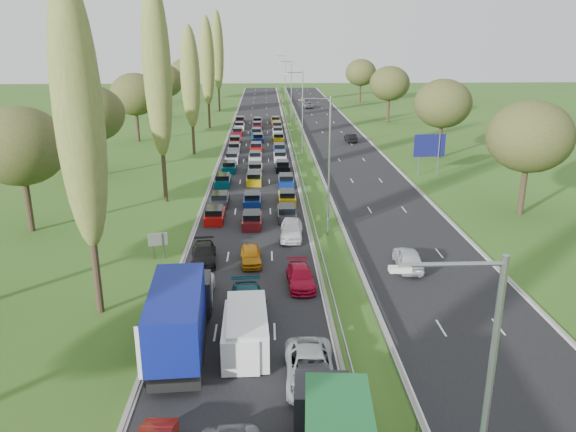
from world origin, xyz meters
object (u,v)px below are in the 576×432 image
object	(u,v)px
near_car_2	(197,289)
white_van_front	(242,334)
white_van_rear	(247,328)
blue_lorry	(180,316)
near_car_3	(204,254)
direction_sign	(429,147)
info_sign	(158,242)

from	to	relation	value
near_car_2	white_van_front	size ratio (longest dim) A/B	0.95
white_van_front	white_van_rear	distance (m)	0.54
blue_lorry	near_car_3	bearing A→B (deg)	86.78
white_van_front	white_van_rear	bearing A→B (deg)	53.97
near_car_2	near_car_3	bearing A→B (deg)	89.45
near_car_2	white_van_rear	size ratio (longest dim) A/B	0.86
near_car_2	direction_sign	distance (m)	42.11
near_car_2	white_van_rear	distance (m)	7.08
blue_lorry	white_van_rear	xyz separation A→B (m)	(3.67, 0.25, -0.95)
near_car_2	white_van_rear	world-z (taller)	white_van_rear
white_van_front	near_car_2	bearing A→B (deg)	115.47
near_car_2	near_car_3	xyz separation A→B (m)	(-0.21, 6.37, 0.00)
near_car_3	blue_lorry	xyz separation A→B (m)	(0.06, -12.74, 1.42)
white_van_front	direction_sign	distance (m)	45.90
info_sign	direction_sign	world-z (taller)	direction_sign
info_sign	direction_sign	xyz separation A→B (m)	(28.80, 26.48, 2.20)
white_van_rear	direction_sign	size ratio (longest dim) A/B	1.08
white_van_front	blue_lorry	bearing A→B (deg)	176.20
white_van_front	direction_sign	xyz separation A→B (m)	(21.75, 40.34, 2.53)
near_car_2	white_van_rear	bearing A→B (deg)	-62.50
white_van_rear	white_van_front	bearing A→B (deg)	-127.93
near_car_2	info_sign	size ratio (longest dim) A/B	2.29
near_car_3	blue_lorry	bearing A→B (deg)	-94.62
white_van_front	white_van_rear	world-z (taller)	white_van_rear
blue_lorry	direction_sign	bearing A→B (deg)	54.49
direction_sign	white_van_front	bearing A→B (deg)	-118.33
info_sign	white_van_front	bearing A→B (deg)	-63.03
white_van_front	info_sign	world-z (taller)	info_sign
blue_lorry	direction_sign	size ratio (longest dim) A/B	1.86
info_sign	direction_sign	distance (m)	39.19
blue_lorry	white_van_front	distance (m)	3.53
blue_lorry	white_van_front	xyz separation A→B (m)	(3.36, -0.18, -1.07)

